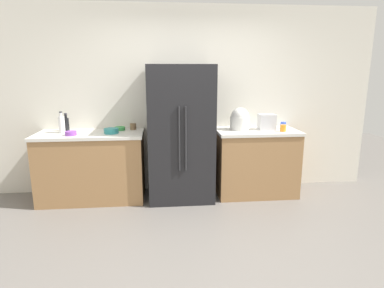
# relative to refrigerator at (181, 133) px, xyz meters

# --- Properties ---
(ground_plane) EXTENTS (11.05, 11.05, 0.00)m
(ground_plane) POSITION_rel_refrigerator_xyz_m (0.11, -1.33, -0.91)
(ground_plane) COLOR slate
(kitchen_back_panel) EXTENTS (5.52, 0.10, 2.64)m
(kitchen_back_panel) POSITION_rel_refrigerator_xyz_m (0.11, 0.42, 0.41)
(kitchen_back_panel) COLOR silver
(kitchen_back_panel) RESTS_ON ground_plane
(counter_left) EXTENTS (1.41, 0.67, 0.93)m
(counter_left) POSITION_rel_refrigerator_xyz_m (-1.21, 0.04, -0.44)
(counter_left) COLOR #9E7247
(counter_left) RESTS_ON ground_plane
(counter_right) EXTENTS (1.14, 0.67, 0.93)m
(counter_right) POSITION_rel_refrigerator_xyz_m (1.08, 0.04, -0.44)
(counter_right) COLOR #9E7247
(counter_right) RESTS_ON ground_plane
(refrigerator) EXTENTS (0.87, 0.73, 1.82)m
(refrigerator) POSITION_rel_refrigerator_xyz_m (0.00, 0.00, 0.00)
(refrigerator) COLOR black
(refrigerator) RESTS_ON ground_plane
(toaster) EXTENTS (0.23, 0.17, 0.22)m
(toaster) POSITION_rel_refrigerator_xyz_m (1.21, 0.05, 0.13)
(toaster) COLOR silver
(toaster) RESTS_ON counter_right
(rice_cooker) EXTENTS (0.28, 0.28, 0.31)m
(rice_cooker) POSITION_rel_refrigerator_xyz_m (0.84, 0.09, 0.16)
(rice_cooker) COLOR white
(rice_cooker) RESTS_ON counter_right
(bottle_a) EXTENTS (0.07, 0.07, 0.25)m
(bottle_a) POSITION_rel_refrigerator_xyz_m (-1.55, 0.21, 0.12)
(bottle_a) COLOR black
(bottle_a) RESTS_ON counter_left
(bottle_b) EXTENTS (0.08, 0.08, 0.29)m
(bottle_b) POSITION_rel_refrigerator_xyz_m (-1.57, 0.07, 0.14)
(bottle_b) COLOR white
(bottle_b) RESTS_ON counter_left
(cup_a) EXTENTS (0.09, 0.09, 0.09)m
(cup_a) POSITION_rel_refrigerator_xyz_m (-0.65, 0.24, 0.07)
(cup_a) COLOR brown
(cup_a) RESTS_ON counter_left
(cup_b) EXTENTS (0.08, 0.08, 0.09)m
(cup_b) POSITION_rel_refrigerator_xyz_m (1.39, -0.11, 0.07)
(cup_b) COLOR orange
(cup_b) RESTS_ON counter_right
(cup_c) EXTENTS (0.08, 0.08, 0.09)m
(cup_c) POSITION_rel_refrigerator_xyz_m (1.48, 0.12, 0.07)
(cup_c) COLOR blue
(cup_c) RESTS_ON counter_right
(bowl_a) EXTENTS (0.15, 0.15, 0.05)m
(bowl_a) POSITION_rel_refrigerator_xyz_m (-0.83, 0.21, 0.05)
(bowl_a) COLOR green
(bowl_a) RESTS_ON counter_left
(bowl_b) EXTENTS (0.14, 0.14, 0.05)m
(bowl_b) POSITION_rel_refrigerator_xyz_m (-1.42, -0.10, 0.05)
(bowl_b) COLOR purple
(bowl_b) RESTS_ON counter_left
(bowl_c) EXTENTS (0.19, 0.19, 0.07)m
(bowl_c) POSITION_rel_refrigerator_xyz_m (-0.92, -0.02, 0.05)
(bowl_c) COLOR teal
(bowl_c) RESTS_ON counter_left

